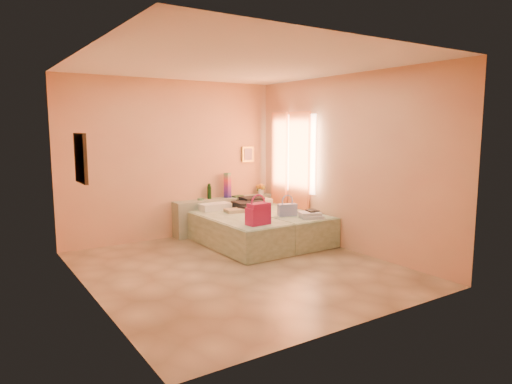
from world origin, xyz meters
TOP-DOWN VIEW (x-y plane):
  - ground at (0.00, 0.00)m, footprint 4.50×4.50m
  - room_walls at (0.21, 0.57)m, footprint 4.02×4.51m
  - headboard_ledge at (0.98, 2.10)m, footprint 2.05×0.30m
  - bed_left at (0.60, 1.05)m, footprint 0.92×2.01m
  - bed_right at (1.50, 1.05)m, footprint 0.92×2.01m
  - water_bottle at (0.68, 2.18)m, footprint 0.09×0.09m
  - rainbow_box at (1.04, 2.13)m, footprint 0.13×0.13m
  - small_dish at (0.47, 2.13)m, footprint 0.13×0.13m
  - green_book at (1.23, 2.06)m, footprint 0.20×0.15m
  - flower_vase at (1.79, 2.11)m, footprint 0.24×0.24m
  - magenta_handbag at (0.56, 0.35)m, footprint 0.37×0.24m
  - khaki_garment at (0.79, 1.43)m, footprint 0.37×0.31m
  - clothes_pile at (1.22, 1.60)m, footprint 0.63×0.63m
  - blue_handbag at (1.35, 0.67)m, footprint 0.34×0.22m
  - towel_stack at (1.56, 0.29)m, footprint 0.44×0.41m
  - sandal_pair at (1.62, 0.34)m, footprint 0.21×0.24m

SIDE VIEW (x-z plane):
  - ground at x=0.00m, z-range 0.00..0.00m
  - bed_left at x=0.60m, z-range 0.00..0.50m
  - bed_right at x=1.50m, z-range 0.00..0.50m
  - headboard_ledge at x=0.98m, z-range 0.00..0.65m
  - khaki_garment at x=0.79m, z-range 0.50..0.56m
  - towel_stack at x=1.56m, z-range 0.50..0.60m
  - clothes_pile at x=1.22m, z-range 0.50..0.67m
  - blue_handbag at x=1.35m, z-range 0.50..0.70m
  - sandal_pair at x=1.62m, z-range 0.60..0.62m
  - small_dish at x=0.47m, z-range 0.65..0.68m
  - green_book at x=1.23m, z-range 0.65..0.68m
  - magenta_handbag at x=0.56m, z-range 0.50..0.83m
  - flower_vase at x=1.79m, z-range 0.65..0.91m
  - water_bottle at x=0.68m, z-range 0.65..0.92m
  - rainbow_box at x=1.04m, z-range 0.65..1.12m
  - room_walls at x=0.21m, z-range 0.38..3.19m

